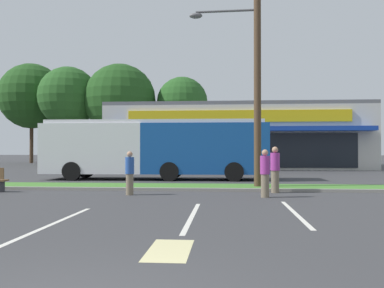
{
  "coord_description": "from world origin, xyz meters",
  "views": [
    {
      "loc": [
        1.62,
        -4.15,
        1.66
      ],
      "look_at": [
        -0.17,
        18.1,
        1.94
      ],
      "focal_mm": 39.96,
      "sensor_mm": 36.0,
      "label": 1
    }
  ],
  "objects_px": {
    "city_bus": "(155,147)",
    "car_2": "(85,162)",
    "utility_pole": "(254,56)",
    "pedestrian_by_pole": "(275,170)",
    "pedestrian_near_bench": "(130,173)",
    "pedestrian_mid": "(265,173)",
    "car_0": "(210,162)"
  },
  "relations": [
    {
      "from": "city_bus",
      "to": "car_0",
      "type": "height_order",
      "value": "city_bus"
    },
    {
      "from": "pedestrian_mid",
      "to": "car_0",
      "type": "bearing_deg",
      "value": -124.6
    },
    {
      "from": "car_0",
      "to": "pedestrian_near_bench",
      "type": "xyz_separation_m",
      "value": [
        -2.41,
        -13.87,
        0.01
      ]
    },
    {
      "from": "city_bus",
      "to": "pedestrian_mid",
      "type": "height_order",
      "value": "city_bus"
    },
    {
      "from": "utility_pole",
      "to": "pedestrian_near_bench",
      "type": "xyz_separation_m",
      "value": [
        -4.67,
        -2.71,
        -4.77
      ]
    },
    {
      "from": "pedestrian_by_pole",
      "to": "pedestrian_mid",
      "type": "relative_size",
      "value": 1.06
    },
    {
      "from": "city_bus",
      "to": "car_2",
      "type": "height_order",
      "value": "city_bus"
    },
    {
      "from": "pedestrian_by_pole",
      "to": "pedestrian_mid",
      "type": "distance_m",
      "value": 1.71
    },
    {
      "from": "utility_pole",
      "to": "city_bus",
      "type": "distance_m",
      "value": 8.24
    },
    {
      "from": "car_2",
      "to": "pedestrian_by_pole",
      "type": "distance_m",
      "value": 17.72
    },
    {
      "from": "utility_pole",
      "to": "pedestrian_by_pole",
      "type": "bearing_deg",
      "value": -65.06
    },
    {
      "from": "pedestrian_near_bench",
      "to": "pedestrian_mid",
      "type": "xyz_separation_m",
      "value": [
        4.84,
        -0.41,
        0.03
      ]
    },
    {
      "from": "utility_pole",
      "to": "car_2",
      "type": "distance_m",
      "value": 16.86
    },
    {
      "from": "city_bus",
      "to": "pedestrian_near_bench",
      "type": "distance_m",
      "value": 8.04
    },
    {
      "from": "utility_pole",
      "to": "car_2",
      "type": "xyz_separation_m",
      "value": [
        -11.22,
        11.63,
        -4.79
      ]
    },
    {
      "from": "city_bus",
      "to": "utility_pole",
      "type": "bearing_deg",
      "value": 133.17
    },
    {
      "from": "city_bus",
      "to": "pedestrian_by_pole",
      "type": "bearing_deg",
      "value": 129.72
    },
    {
      "from": "city_bus",
      "to": "car_0",
      "type": "distance_m",
      "value": 6.61
    },
    {
      "from": "car_2",
      "to": "pedestrian_by_pole",
      "type": "xyz_separation_m",
      "value": [
        11.91,
        -13.12,
        0.1
      ]
    },
    {
      "from": "utility_pole",
      "to": "car_2",
      "type": "height_order",
      "value": "utility_pole"
    },
    {
      "from": "car_0",
      "to": "pedestrian_by_pole",
      "type": "distance_m",
      "value": 12.99
    },
    {
      "from": "pedestrian_near_bench",
      "to": "pedestrian_mid",
      "type": "bearing_deg",
      "value": 1.59
    },
    {
      "from": "car_2",
      "to": "pedestrian_by_pole",
      "type": "relative_size",
      "value": 2.46
    },
    {
      "from": "utility_pole",
      "to": "city_bus",
      "type": "bearing_deg",
      "value": 133.94
    },
    {
      "from": "city_bus",
      "to": "pedestrian_near_bench",
      "type": "bearing_deg",
      "value": 92.1
    },
    {
      "from": "pedestrian_near_bench",
      "to": "car_2",
      "type": "bearing_deg",
      "value": 120.93
    },
    {
      "from": "car_2",
      "to": "pedestrian_by_pole",
      "type": "bearing_deg",
      "value": -47.78
    },
    {
      "from": "car_2",
      "to": "pedestrian_mid",
      "type": "distance_m",
      "value": 18.63
    },
    {
      "from": "utility_pole",
      "to": "pedestrian_by_pole",
      "type": "relative_size",
      "value": 5.93
    },
    {
      "from": "car_0",
      "to": "pedestrian_by_pole",
      "type": "xyz_separation_m",
      "value": [
        2.95,
        -12.65,
        0.1
      ]
    },
    {
      "from": "utility_pole",
      "to": "pedestrian_by_pole",
      "type": "xyz_separation_m",
      "value": [
        0.69,
        -1.49,
        -4.69
      ]
    },
    {
      "from": "city_bus",
      "to": "car_2",
      "type": "bearing_deg",
      "value": -46.8
    }
  ]
}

